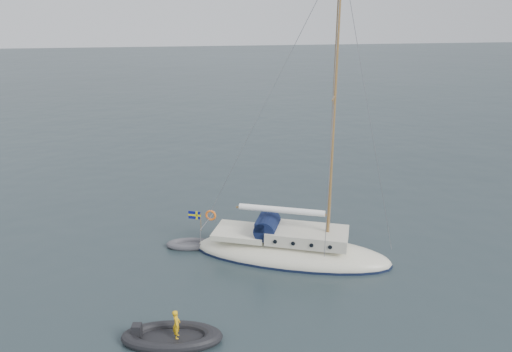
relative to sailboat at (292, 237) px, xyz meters
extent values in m
plane|color=black|center=(-1.86, 2.36, -1.13)|extent=(300.00, 300.00, 0.00)
ellipsoid|color=silver|center=(0.00, 0.00, -0.97)|extent=(10.00, 3.11, 1.67)
cube|color=beige|center=(0.77, 0.00, 0.18)|extent=(4.00, 2.11, 0.61)
cube|color=silver|center=(-2.67, 0.00, 0.00)|extent=(2.67, 2.11, 0.28)
cylinder|color=#0E1738|center=(-1.28, 0.00, 0.48)|extent=(1.07, 1.83, 1.07)
cube|color=#0E1738|center=(-1.50, 0.00, 0.70)|extent=(0.50, 1.83, 0.44)
cylinder|color=olive|center=(1.77, 0.00, 6.53)|extent=(0.17, 0.17, 13.34)
cylinder|color=olive|center=(1.77, 0.00, 7.20)|extent=(0.06, 2.45, 0.06)
cylinder|color=olive|center=(-0.56, 0.00, 1.37)|extent=(4.67, 0.11, 0.11)
cylinder|color=white|center=(-0.56, 0.00, 1.42)|extent=(4.34, 0.31, 0.31)
cylinder|color=gray|center=(-4.45, 0.00, 0.48)|extent=(0.04, 2.45, 0.04)
torus|color=orange|center=(-4.50, 0.67, 0.48)|extent=(0.60, 0.11, 0.60)
cylinder|color=olive|center=(-4.84, 0.00, 0.37)|extent=(0.03, 0.03, 1.00)
cube|color=navy|center=(-5.17, 0.00, 0.70)|extent=(0.67, 0.02, 0.42)
cube|color=yellow|center=(-5.17, 0.00, 0.70)|extent=(0.69, 0.03, 0.10)
cube|color=yellow|center=(-5.05, 0.00, 0.70)|extent=(0.10, 0.03, 0.44)
cylinder|color=black|center=(-0.67, 1.07, 0.18)|extent=(0.20, 0.07, 0.20)
cylinder|color=black|center=(-0.67, -1.07, 0.18)|extent=(0.20, 0.07, 0.20)
cylinder|color=black|center=(0.22, 1.07, 0.18)|extent=(0.20, 0.07, 0.20)
cylinder|color=black|center=(0.22, -1.07, 0.18)|extent=(0.20, 0.07, 0.20)
cylinder|color=black|center=(1.11, 1.07, 0.18)|extent=(0.20, 0.07, 0.20)
cylinder|color=black|center=(1.11, -1.07, 0.18)|extent=(0.20, 0.07, 0.20)
cylinder|color=black|center=(2.00, 1.07, 0.18)|extent=(0.20, 0.07, 0.20)
cylinder|color=black|center=(2.00, -1.07, 0.18)|extent=(0.20, 0.07, 0.20)
cube|color=#505055|center=(-5.09, 2.08, -1.03)|extent=(1.49, 0.62, 0.09)
cube|color=black|center=(-6.16, -5.83, -0.99)|extent=(2.42, 1.01, 0.12)
cube|color=black|center=(-7.47, -5.83, -0.68)|extent=(0.35, 0.35, 0.61)
imported|color=gold|center=(-5.96, -5.83, -0.36)|extent=(0.32, 0.45, 1.18)
camera|label=1|loc=(-5.83, -22.20, 10.96)|focal=35.00mm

